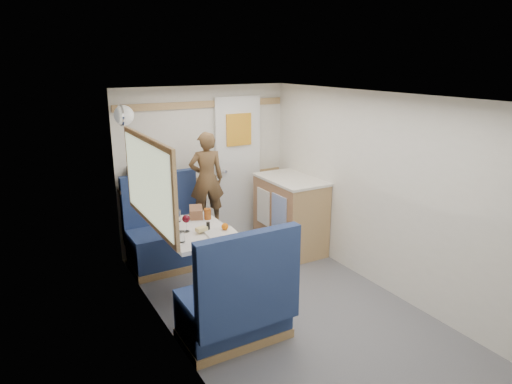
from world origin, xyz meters
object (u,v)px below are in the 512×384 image
dome_light (124,115)px  wine_glass (186,219)px  tray (223,235)px  person (207,179)px  bench_near (237,309)px  galley_counter (290,214)px  beer_glass (208,214)px  cheese_block (202,229)px  tumbler_mid (177,216)px  pepper_grinder (208,227)px  bread_loaf (196,212)px  tumbler_left (181,237)px  orange_fruit (225,227)px  bench_far (168,240)px  duffel_bag (150,176)px  dinette_table (196,244)px

dome_light → wine_glass: dome_light is taller
tray → wine_glass: wine_glass is taller
dome_light → person: (0.85, -0.08, -0.76)m
bench_near → galley_counter: 2.04m
beer_glass → tray: bearing=-97.3°
dome_light → galley_counter: 2.28m
cheese_block → tumbler_mid: bearing=102.0°
dome_light → galley_counter: (1.86, -0.30, -1.28)m
pepper_grinder → bread_loaf: size_ratio=0.38×
tray → pepper_grinder: (-0.07, 0.18, 0.04)m
bread_loaf → bench_near: bearing=-97.1°
tray → tumbler_left: bearing=171.4°
bench_near → orange_fruit: bench_near is taller
bench_far → tumbler_mid: (-0.07, -0.56, 0.48)m
tray → pepper_grinder: bearing=111.0°
dome_light → duffel_bag: size_ratio=0.42×
galley_counter → wine_glass: galley_counter is taller
dinette_table → beer_glass: beer_glass is taller
dome_light → person: bearing=-5.6°
bench_near → dome_light: size_ratio=5.25×
person → beer_glass: person is taller
galley_counter → bread_loaf: bearing=-171.0°
duffel_bag → dome_light: bearing=-133.0°
dinette_table → bench_near: bench_near is taller
bench_near → tumbler_left: size_ratio=10.45×
pepper_grinder → galley_counter: bearing=25.4°
galley_counter → person: (-1.01, 0.22, 0.52)m
tumbler_mid → beer_glass: tumbler_mid is taller
duffel_bag → pepper_grinder: bearing=-76.3°
wine_glass → beer_glass: wine_glass is taller
galley_counter → bread_loaf: size_ratio=3.81×
pepper_grinder → person: bearing=66.9°
orange_fruit → beer_glass: (0.00, 0.41, 0.00)m
tray → cheese_block: 0.23m
tumbler_left → pepper_grinder: bearing=21.7°
bench_far → beer_glass: size_ratio=9.39×
tray → wine_glass: bearing=132.8°
cheese_block → bread_loaf: bearing=73.8°
cheese_block → pepper_grinder: pepper_grinder is taller
galley_counter → wine_glass: bearing=-160.1°
tumbler_left → tumbler_mid: (0.16, 0.53, 0.01)m
dome_light → bench_far: bearing=2.1°
wine_glass → pepper_grinder: bearing=-26.3°
bench_near → galley_counter: (1.47, 1.41, 0.17)m
tumbler_mid → bread_loaf: bearing=10.5°
galley_counter → tumbler_mid: bearing=-170.8°
wine_glass → tumbler_mid: bearing=85.4°
duffel_bag → orange_fruit: duffel_bag is taller
cheese_block → duffel_bag: bearing=94.8°
dome_light → orange_fruit: dome_light is taller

